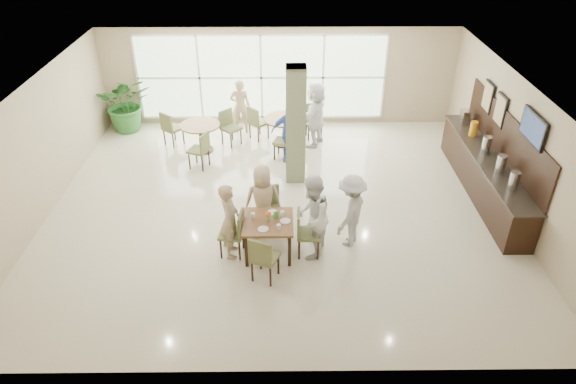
{
  "coord_description": "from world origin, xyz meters",
  "views": [
    {
      "loc": [
        0.12,
        -9.59,
        6.32
      ],
      "look_at": [
        0.2,
        -1.2,
        1.1
      ],
      "focal_mm": 32.0,
      "sensor_mm": 36.0,
      "label": 1
    }
  ],
  "objects_px": {
    "teen_left": "(230,220)",
    "teen_standing": "(351,211)",
    "round_table_right": "(284,124)",
    "adult_standing": "(240,106)",
    "main_table": "(268,225)",
    "potted_plant": "(126,103)",
    "adult_a": "(289,132)",
    "buffet_counter": "(485,172)",
    "adult_b": "(315,114)",
    "teen_right": "(312,217)",
    "round_table_left": "(200,131)",
    "teen_far": "(263,200)"
  },
  "relations": [
    {
      "from": "teen_far",
      "to": "adult_standing",
      "type": "height_order",
      "value": "adult_standing"
    },
    {
      "from": "round_table_right",
      "to": "round_table_left",
      "type": "bearing_deg",
      "value": -170.2
    },
    {
      "from": "round_table_right",
      "to": "adult_standing",
      "type": "height_order",
      "value": "adult_standing"
    },
    {
      "from": "adult_a",
      "to": "adult_b",
      "type": "xyz_separation_m",
      "value": [
        0.71,
        0.91,
        0.1
      ]
    },
    {
      "from": "potted_plant",
      "to": "teen_left",
      "type": "distance_m",
      "value": 6.67
    },
    {
      "from": "teen_left",
      "to": "buffet_counter",
      "type": "bearing_deg",
      "value": -70.57
    },
    {
      "from": "buffet_counter",
      "to": "adult_standing",
      "type": "xyz_separation_m",
      "value": [
        -5.79,
        3.37,
        0.23
      ]
    },
    {
      "from": "teen_left",
      "to": "teen_right",
      "type": "height_order",
      "value": "teen_right"
    },
    {
      "from": "teen_right",
      "to": "adult_standing",
      "type": "xyz_separation_m",
      "value": [
        -1.73,
        5.58,
        -0.08
      ]
    },
    {
      "from": "teen_far",
      "to": "teen_left",
      "type": "bearing_deg",
      "value": 43.23
    },
    {
      "from": "buffet_counter",
      "to": "teen_standing",
      "type": "relative_size",
      "value": 3.08
    },
    {
      "from": "round_table_right",
      "to": "teen_far",
      "type": "bearing_deg",
      "value": -96.21
    },
    {
      "from": "round_table_left",
      "to": "adult_standing",
      "type": "relative_size",
      "value": 0.67
    },
    {
      "from": "adult_b",
      "to": "main_table",
      "type": "bearing_deg",
      "value": 11.21
    },
    {
      "from": "main_table",
      "to": "potted_plant",
      "type": "xyz_separation_m",
      "value": [
        -4.13,
        5.73,
        0.15
      ]
    },
    {
      "from": "buffet_counter",
      "to": "teen_far",
      "type": "bearing_deg",
      "value": -163.83
    },
    {
      "from": "round_table_left",
      "to": "teen_right",
      "type": "relative_size",
      "value": 0.61
    },
    {
      "from": "teen_left",
      "to": "adult_standing",
      "type": "relative_size",
      "value": 0.99
    },
    {
      "from": "main_table",
      "to": "teen_standing",
      "type": "xyz_separation_m",
      "value": [
        1.6,
        0.32,
        0.11
      ]
    },
    {
      "from": "main_table",
      "to": "teen_right",
      "type": "distance_m",
      "value": 0.84
    },
    {
      "from": "adult_a",
      "to": "teen_right",
      "type": "bearing_deg",
      "value": -81.54
    },
    {
      "from": "adult_b",
      "to": "teen_standing",
      "type": "bearing_deg",
      "value": 30.65
    },
    {
      "from": "round_table_left",
      "to": "main_table",
      "type": "bearing_deg",
      "value": -66.8
    },
    {
      "from": "buffet_counter",
      "to": "teen_standing",
      "type": "distance_m",
      "value": 3.77
    },
    {
      "from": "main_table",
      "to": "teen_left",
      "type": "height_order",
      "value": "teen_left"
    },
    {
      "from": "buffet_counter",
      "to": "adult_a",
      "type": "bearing_deg",
      "value": 159.43
    },
    {
      "from": "round_table_right",
      "to": "teen_right",
      "type": "height_order",
      "value": "teen_right"
    },
    {
      "from": "round_table_right",
      "to": "teen_standing",
      "type": "distance_m",
      "value": 4.64
    },
    {
      "from": "teen_standing",
      "to": "adult_a",
      "type": "xyz_separation_m",
      "value": [
        -1.16,
        3.53,
        0.01
      ]
    },
    {
      "from": "main_table",
      "to": "potted_plant",
      "type": "height_order",
      "value": "potted_plant"
    },
    {
      "from": "main_table",
      "to": "adult_standing",
      "type": "xyz_separation_m",
      "value": [
        -0.91,
        5.55,
        0.12
      ]
    },
    {
      "from": "teen_left",
      "to": "teen_standing",
      "type": "xyz_separation_m",
      "value": [
        2.32,
        0.32,
        -0.01
      ]
    },
    {
      "from": "buffet_counter",
      "to": "main_table",
      "type": "bearing_deg",
      "value": -155.97
    },
    {
      "from": "main_table",
      "to": "adult_a",
      "type": "bearing_deg",
      "value": 83.46
    },
    {
      "from": "adult_standing",
      "to": "adult_a",
      "type": "bearing_deg",
      "value": 126.77
    },
    {
      "from": "teen_right",
      "to": "adult_standing",
      "type": "height_order",
      "value": "teen_right"
    },
    {
      "from": "round_table_left",
      "to": "teen_standing",
      "type": "relative_size",
      "value": 0.69
    },
    {
      "from": "adult_b",
      "to": "buffet_counter",
      "type": "bearing_deg",
      "value": 80.24
    },
    {
      "from": "round_table_right",
      "to": "potted_plant",
      "type": "height_order",
      "value": "potted_plant"
    },
    {
      "from": "teen_left",
      "to": "adult_a",
      "type": "relative_size",
      "value": 1.0
    },
    {
      "from": "buffet_counter",
      "to": "adult_b",
      "type": "distance_m",
      "value": 4.54
    },
    {
      "from": "potted_plant",
      "to": "teen_left",
      "type": "relative_size",
      "value": 1.04
    },
    {
      "from": "potted_plant",
      "to": "adult_a",
      "type": "relative_size",
      "value": 1.05
    },
    {
      "from": "round_table_right",
      "to": "adult_standing",
      "type": "relative_size",
      "value": 0.7
    },
    {
      "from": "buffet_counter",
      "to": "round_table_left",
      "type": "bearing_deg",
      "value": 161.83
    },
    {
      "from": "round_table_right",
      "to": "teen_standing",
      "type": "xyz_separation_m",
      "value": [
        1.28,
        -4.46,
        0.19
      ]
    },
    {
      "from": "adult_a",
      "to": "adult_standing",
      "type": "relative_size",
      "value": 0.99
    },
    {
      "from": "teen_right",
      "to": "teen_standing",
      "type": "bearing_deg",
      "value": 128.18
    },
    {
      "from": "teen_standing",
      "to": "adult_standing",
      "type": "distance_m",
      "value": 5.8
    },
    {
      "from": "potted_plant",
      "to": "buffet_counter",
      "type": "bearing_deg",
      "value": -21.53
    }
  ]
}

